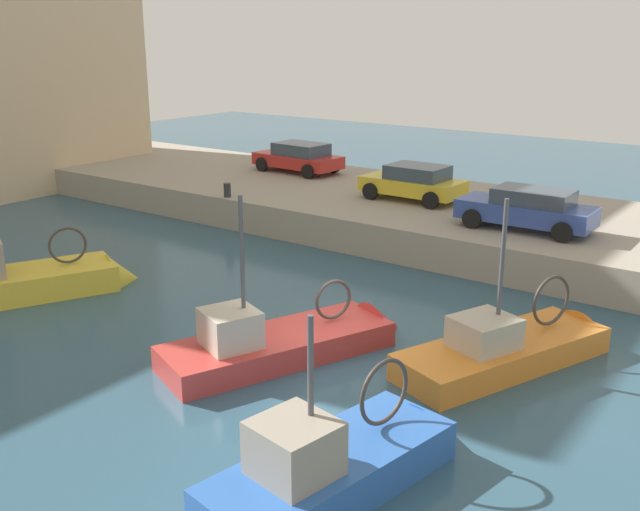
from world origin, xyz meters
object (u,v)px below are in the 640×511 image
object	(u,v)px
parked_car_red	(299,157)
parked_car_yellow	(414,182)
fishing_boat_orange	(514,357)
fishing_boat_yellow	(28,291)
fishing_boat_blue	(343,477)
fishing_boat_red	(292,350)
parked_car_blue	(528,209)
mooring_bollard_mid	(227,190)

from	to	relation	value
parked_car_red	parked_car_yellow	bearing A→B (deg)	-105.59
fishing_boat_orange	fishing_boat_yellow	world-z (taller)	fishing_boat_yellow
parked_car_red	parked_car_yellow	distance (m)	7.42
fishing_boat_blue	fishing_boat_orange	bearing A→B (deg)	-4.18
fishing_boat_orange	fishing_boat_red	distance (m)	5.24
parked_car_red	parked_car_blue	bearing A→B (deg)	-106.78
parked_car_red	fishing_boat_blue	bearing A→B (deg)	-140.24
fishing_boat_orange	fishing_boat_yellow	bearing A→B (deg)	107.34
fishing_boat_orange	fishing_boat_yellow	size ratio (longest dim) A/B	0.98
parked_car_yellow	fishing_boat_yellow	bearing A→B (deg)	157.74
fishing_boat_orange	parked_car_blue	bearing A→B (deg)	19.89
fishing_boat_orange	fishing_boat_red	size ratio (longest dim) A/B	0.98
fishing_boat_blue	fishing_boat_red	xyz separation A→B (m)	(3.62, 3.99, -0.03)
fishing_boat_red	parked_car_red	xyz separation A→B (m)	(13.81, 10.52, 1.79)
mooring_bollard_mid	parked_car_yellow	bearing A→B (deg)	-57.88
parked_car_red	mooring_bollard_mid	size ratio (longest dim) A/B	7.77
fishing_boat_orange	parked_car_yellow	xyz separation A→B (m)	(9.07, 7.83, 1.79)
fishing_boat_red	parked_car_blue	bearing A→B (deg)	-10.08
parked_car_yellow	mooring_bollard_mid	distance (m)	7.27
fishing_boat_blue	mooring_bollard_mid	size ratio (longest dim) A/B	10.29
parked_car_blue	mooring_bollard_mid	distance (m)	11.52
fishing_boat_blue	parked_car_blue	size ratio (longest dim) A/B	1.29
mooring_bollard_mid	fishing_boat_red	bearing A→B (deg)	-129.91
parked_car_blue	parked_car_yellow	distance (m)	5.45
fishing_boat_yellow	parked_car_yellow	size ratio (longest dim) A/B	1.67
fishing_boat_red	parked_car_yellow	size ratio (longest dim) A/B	1.67
fishing_boat_yellow	mooring_bollard_mid	xyz separation A→B (m)	(9.34, 0.74, 1.33)
fishing_boat_blue	parked_car_yellow	size ratio (longest dim) A/B	1.44
parked_car_blue	parked_car_yellow	size ratio (longest dim) A/B	1.12
fishing_boat_orange	mooring_bollard_mid	xyz separation A→B (m)	(5.21, 13.97, 1.37)
fishing_boat_yellow	fishing_boat_red	xyz separation A→B (m)	(1.38, -8.78, -0.04)
parked_car_blue	parked_car_yellow	xyz separation A→B (m)	(1.72, 5.17, -0.01)
parked_car_blue	parked_car_yellow	bearing A→B (deg)	71.60
fishing_boat_orange	mooring_bollard_mid	size ratio (longest dim) A/B	11.62
fishing_boat_blue	mooring_bollard_mid	xyz separation A→B (m)	(11.59, 13.51, 1.34)
fishing_boat_orange	parked_car_blue	distance (m)	8.02
parked_car_blue	parked_car_red	xyz separation A→B (m)	(3.72, 12.32, -0.01)
parked_car_yellow	fishing_boat_red	bearing A→B (deg)	-164.07
parked_car_blue	mooring_bollard_mid	size ratio (longest dim) A/B	7.98
fishing_boat_yellow	parked_car_red	bearing A→B (deg)	6.56
fishing_boat_orange	parked_car_yellow	world-z (taller)	fishing_boat_orange
fishing_boat_yellow	mooring_bollard_mid	bearing A→B (deg)	4.54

